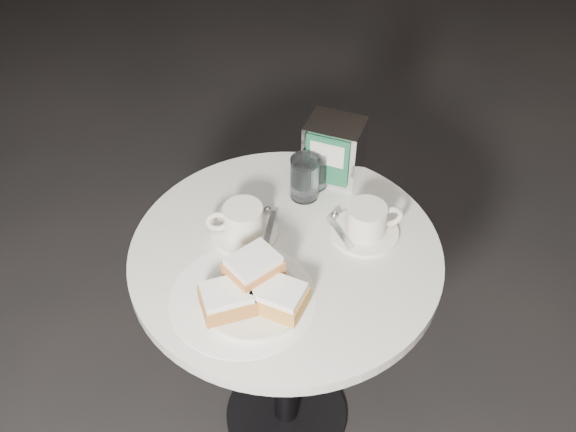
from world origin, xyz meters
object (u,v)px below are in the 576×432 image
Objects in this scene: beignet_plate at (253,292)px; coffee_cup_right at (366,223)px; napkin_dispenser at (334,150)px; coffee_cup_left at (243,223)px; cafe_table at (286,305)px; water_glass_left at (305,178)px; water_glass_right at (315,169)px.

beignet_plate reaches higher than coffee_cup_right.
coffee_cup_right is at bearing -52.26° from napkin_dispenser.
coffee_cup_left is 1.28× the size of napkin_dispenser.
napkin_dispenser is at bearing 37.75° from coffee_cup_left.
napkin_dispenser is at bearing 80.66° from cafe_table.
water_glass_right is at bearing 72.24° from water_glass_left.
water_glass_right reaches higher than cafe_table.
beignet_plate is 0.20m from coffee_cup_left.
beignet_plate is at bearing -93.36° from water_glass_left.
napkin_dispenser is (0.07, 0.44, 0.04)m from beignet_plate.
water_glass_left is (0.10, 0.16, 0.02)m from coffee_cup_left.
beignet_plate and water_glass_right have the same top height.
coffee_cup_right is at bearing -42.19° from water_glass_right.
napkin_dispenser is (0.15, 0.26, 0.04)m from coffee_cup_left.
coffee_cup_right is 0.22m from napkin_dispenser.
coffee_cup_right is 0.19m from water_glass_left.
cafe_table is at bearing -92.82° from water_glass_right.
coffee_cup_left is at bearing 170.47° from coffee_cup_right.
coffee_cup_right is at bearing 54.17° from beignet_plate.
water_glass_right is at bearing -119.45° from napkin_dispenser.
coffee_cup_right reaches higher than cafe_table.
beignet_plate is 0.32m from coffee_cup_right.
napkin_dispenser reaches higher than cafe_table.
cafe_table is 0.26m from coffee_cup_left.
cafe_table is at bearing -174.25° from coffee_cup_right.
beignet_plate reaches higher than coffee_cup_left.
napkin_dispenser is (0.05, 0.10, 0.02)m from water_glass_left.
coffee_cup_right is 2.02× the size of water_glass_right.
coffee_cup_right is 0.20m from water_glass_right.
napkin_dispenser reaches higher than coffee_cup_left.
water_glass_left is 0.72× the size of napkin_dispenser.
beignet_plate is 2.27× the size of water_glass_left.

